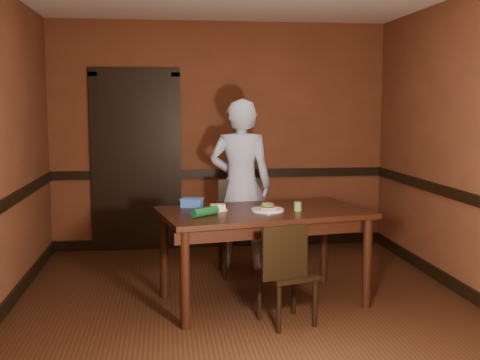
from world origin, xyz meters
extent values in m
cube|color=black|center=(0.00, 0.00, 0.00)|extent=(4.00, 4.50, 0.01)
cube|color=brown|center=(0.00, 2.25, 1.35)|extent=(4.00, 0.02, 2.70)
cube|color=brown|center=(0.00, -2.25, 1.35)|extent=(4.00, 0.02, 2.70)
cube|color=brown|center=(2.00, 0.00, 1.35)|extent=(0.02, 4.50, 2.70)
cube|color=black|center=(0.00, 2.23, 0.90)|extent=(4.00, 0.03, 0.10)
cube|color=black|center=(1.99, 0.00, 0.90)|extent=(0.03, 4.50, 0.10)
cube|color=black|center=(0.00, 2.23, 0.06)|extent=(4.00, 0.03, 0.12)
cube|color=black|center=(-1.99, 0.00, 0.06)|extent=(0.03, 4.50, 0.12)
cube|color=black|center=(1.99, 0.00, 0.06)|extent=(0.03, 4.50, 0.12)
cube|color=black|center=(-1.00, 2.21, 1.02)|extent=(0.85, 0.04, 2.05)
cube|color=black|center=(-1.48, 2.23, 1.02)|extent=(0.10, 0.06, 2.15)
cube|color=black|center=(-0.52, 2.23, 1.02)|extent=(0.10, 0.06, 2.15)
cube|color=black|center=(-1.00, 2.23, 2.10)|extent=(1.05, 0.06, 0.10)
cube|color=black|center=(0.17, 0.10, 0.41)|extent=(1.90, 1.30, 0.82)
imported|color=silver|center=(0.12, 1.24, 0.89)|extent=(0.72, 0.54, 1.78)
cylinder|color=silver|center=(0.20, 0.05, 0.82)|extent=(0.28, 0.28, 0.01)
cube|color=#AE7E54|center=(0.20, 0.05, 0.84)|extent=(0.13, 0.12, 0.02)
ellipsoid|color=#3C9030|center=(0.20, 0.05, 0.86)|extent=(0.12, 0.11, 0.03)
cylinder|color=red|center=(0.17, 0.07, 0.88)|extent=(0.05, 0.05, 0.01)
cylinder|color=red|center=(0.23, 0.04, 0.88)|extent=(0.05, 0.05, 0.01)
cylinder|color=#7CA864|center=(0.17, 0.03, 0.88)|extent=(0.03, 0.03, 0.01)
cylinder|color=#7CA864|center=(0.23, 0.08, 0.88)|extent=(0.03, 0.03, 0.01)
cylinder|color=#7CA864|center=(0.20, 0.05, 0.88)|extent=(0.03, 0.03, 0.01)
cylinder|color=#5E993F|center=(0.46, 0.03, 0.85)|extent=(0.06, 0.06, 0.07)
cylinder|color=#B4B4B2|center=(0.46, 0.03, 0.89)|extent=(0.07, 0.07, 0.01)
cylinder|color=silver|center=(-0.22, 0.13, 0.82)|extent=(0.17, 0.17, 0.01)
cube|color=#E8CF7C|center=(-0.22, 0.13, 0.85)|extent=(0.13, 0.08, 0.04)
cube|color=blue|center=(-0.43, 0.33, 0.85)|extent=(0.21, 0.17, 0.07)
cube|color=blue|center=(-0.43, 0.33, 0.89)|extent=(0.22, 0.18, 0.01)
cylinder|color=#114620|center=(-0.35, -0.12, 0.85)|extent=(0.25, 0.22, 0.07)
camera|label=1|loc=(-0.67, -4.94, 1.70)|focal=45.00mm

